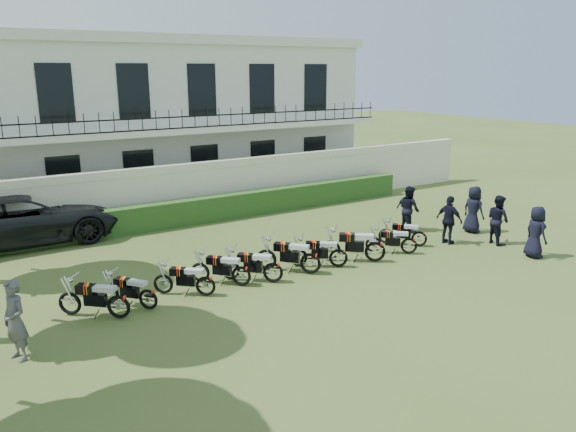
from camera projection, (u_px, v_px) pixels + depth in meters
name	position (u px, v px, depth m)	size (l,w,h in m)	color
ground	(299.00, 277.00, 16.67)	(100.00, 100.00, 0.00)	#425221
perimeter_wall	(192.00, 190.00, 22.92)	(30.00, 0.35, 2.30)	beige
hedge	(223.00, 207.00, 22.95)	(18.00, 0.60, 1.00)	#27491A
building	(141.00, 117.00, 27.14)	(20.40, 9.60, 7.40)	silver
motorcycle_0	(118.00, 301.00, 13.75)	(1.49, 1.33, 1.04)	black
motorcycle_1	(148.00, 294.00, 14.28)	(1.13, 1.39, 0.93)	black
motorcycle_2	(206.00, 281.00, 15.14)	(1.40, 1.17, 0.95)	black
motorcycle_3	(241.00, 271.00, 15.84)	(1.34, 1.36, 0.99)	black
motorcycle_4	(273.00, 268.00, 16.09)	(1.44, 1.31, 1.01)	black
motorcycle_5	(310.00, 258.00, 16.75)	(1.43, 1.56, 1.10)	black
motorcycle_6	(339.00, 254.00, 17.33)	(1.53, 1.14, 1.00)	black
motorcycle_7	(375.00, 247.00, 17.79)	(1.69, 1.36, 1.13)	black
motorcycle_8	(409.00, 242.00, 18.59)	(1.37, 1.16, 0.93)	black
motorcycle_9	(419.00, 235.00, 19.38)	(1.16, 1.33, 0.92)	black
suv	(23.00, 219.00, 19.64)	(2.98, 6.46, 1.79)	black
inspector	(15.00, 321.00, 11.74)	(0.65, 0.43, 1.78)	#545459
officer_0	(536.00, 232.00, 18.22)	(0.84, 0.54, 1.71)	black
officer_1	(498.00, 219.00, 19.66)	(0.85, 0.66, 1.74)	black
officer_2	(449.00, 220.00, 19.63)	(1.01, 0.42, 1.72)	black
officer_3	(473.00, 209.00, 21.00)	(0.86, 0.56, 1.77)	black
officer_4	(409.00, 209.00, 21.17)	(0.85, 0.66, 1.74)	black
officer_5	(408.00, 209.00, 21.32)	(0.94, 0.39, 1.61)	black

